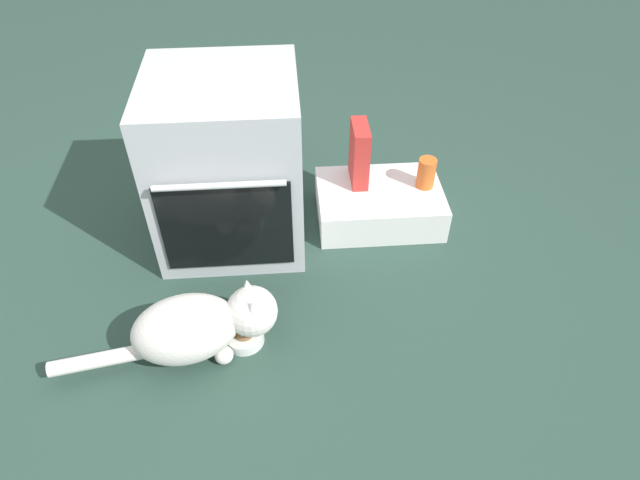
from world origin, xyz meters
The scene contains 7 objects.
ground centered at (0.00, 0.00, 0.00)m, with size 8.00×8.00×0.00m, color #284238.
oven centered at (-0.07, 0.46, 0.37)m, with size 0.59×0.62×0.74m.
pantry_cabinet centered at (0.59, 0.51, 0.08)m, with size 0.56×0.39×0.16m, color white.
food_bowl centered at (-0.02, -0.16, 0.03)m, with size 0.15×0.15×0.08m.
cat centered at (-0.17, -0.19, 0.14)m, with size 0.80×0.32×0.27m.
sauce_jar centered at (0.79, 0.52, 0.23)m, with size 0.08×0.08×0.14m, color #D16023.
cereal_box centered at (0.49, 0.59, 0.30)m, with size 0.07×0.18×0.28m, color #B72D28.
Camera 1 is at (0.17, -1.44, 1.70)m, focal length 31.27 mm.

